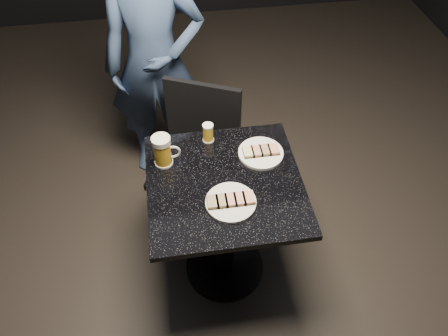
{
  "coord_description": "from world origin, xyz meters",
  "views": [
    {
      "loc": [
        -0.2,
        -1.27,
        2.24
      ],
      "look_at": [
        0.0,
        0.02,
        0.82
      ],
      "focal_mm": 35.0,
      "sensor_mm": 36.0,
      "label": 1
    }
  ],
  "objects": [
    {
      "name": "floor",
      "position": [
        0.0,
        0.0,
        0.0
      ],
      "size": [
        6.0,
        6.0,
        0.0
      ],
      "primitive_type": "plane",
      "color": "black",
      "rests_on": "ground"
    },
    {
      "name": "plate_large",
      "position": [
        0.01,
        -0.13,
        0.76
      ],
      "size": [
        0.22,
        0.22,
        0.01
      ],
      "primitive_type": "cylinder",
      "color": "silver",
      "rests_on": "table"
    },
    {
      "name": "plate_small",
      "position": [
        0.2,
        0.15,
        0.76
      ],
      "size": [
        0.22,
        0.22,
        0.01
      ],
      "primitive_type": "cylinder",
      "color": "white",
      "rests_on": "table"
    },
    {
      "name": "patron",
      "position": [
        -0.27,
        0.91,
        0.8
      ],
      "size": [
        0.61,
        0.42,
        1.61
      ],
      "primitive_type": "imported",
      "rotation": [
        0.0,
        0.0,
        -0.07
      ],
      "color": "navy",
      "rests_on": "floor"
    },
    {
      "name": "table",
      "position": [
        0.0,
        0.0,
        0.51
      ],
      "size": [
        0.7,
        0.7,
        0.75
      ],
      "color": "black",
      "rests_on": "floor"
    },
    {
      "name": "beer_mug",
      "position": [
        -0.26,
        0.16,
        0.83
      ],
      "size": [
        0.13,
        0.09,
        0.16
      ],
      "color": "silver",
      "rests_on": "table"
    },
    {
      "name": "beer_tumbler",
      "position": [
        -0.04,
        0.28,
        0.8
      ],
      "size": [
        0.06,
        0.06,
        0.1
      ],
      "color": "silver",
      "rests_on": "table"
    },
    {
      "name": "chair",
      "position": [
        -0.08,
        0.45,
        0.5
      ],
      "size": [
        0.56,
        0.56,
        0.88
      ],
      "color": "black",
      "rests_on": "floor"
    },
    {
      "name": "canapes_on_plate_large",
      "position": [
        0.01,
        -0.13,
        0.77
      ],
      "size": [
        0.2,
        0.07,
        0.02
      ],
      "color": "#4C3521",
      "rests_on": "plate_large"
    },
    {
      "name": "canapes_on_plate_small",
      "position": [
        0.2,
        0.15,
        0.77
      ],
      "size": [
        0.17,
        0.07,
        0.02
      ],
      "color": "#4C3521",
      "rests_on": "plate_small"
    }
  ]
}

